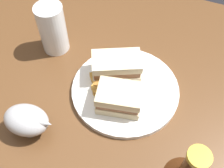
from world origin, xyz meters
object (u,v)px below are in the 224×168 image
at_px(sandwich_half_left, 116,66).
at_px(sandwich_half_right, 119,98).
at_px(pint_glass, 53,32).
at_px(plate, 125,89).
at_px(gravy_boat, 27,120).

distance_m(sandwich_half_left, sandwich_half_right, 0.10).
bearing_deg(sandwich_half_right, sandwich_half_left, -64.17).
relative_size(sandwich_half_left, pint_glass, 1.01).
distance_m(plate, sandwich_half_left, 0.06).
bearing_deg(pint_glass, gravy_boat, 106.54).
height_order(sandwich_half_right, pint_glass, pint_glass).
xyz_separation_m(sandwich_half_left, gravy_boat, (0.13, 0.22, 0.00)).
bearing_deg(sandwich_half_right, gravy_boat, 38.57).
distance_m(pint_glass, gravy_boat, 0.27).
bearing_deg(sandwich_half_right, pint_glass, -26.58).
height_order(plate, pint_glass, pint_glass).
bearing_deg(gravy_boat, sandwich_half_left, -119.70).
distance_m(sandwich_half_right, gravy_boat, 0.22).
relative_size(sandwich_half_right, pint_glass, 0.83).
relative_size(sandwich_half_right, gravy_boat, 0.97).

